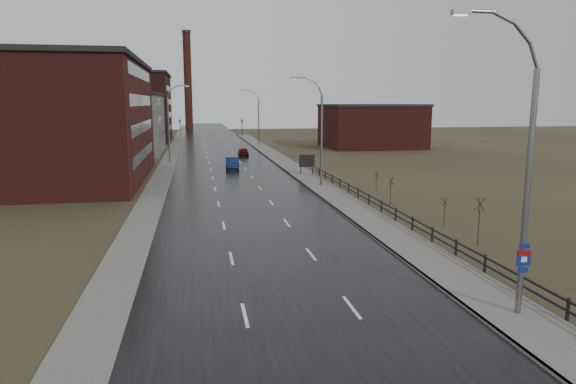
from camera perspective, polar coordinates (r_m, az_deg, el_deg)
name	(u,v)px	position (r m, az deg, el deg)	size (l,w,h in m)	color
ground	(322,358)	(18.69, 3.81, -17.95)	(320.00, 320.00, 0.00)	#2D2819
road	(225,162)	(76.63, -7.06, 3.28)	(14.00, 300.00, 0.06)	black
sidewalk_right	(321,187)	(53.28, 3.73, 0.52)	(3.20, 180.00, 0.18)	#595651
curb_right	(307,188)	(52.93, 2.14, 0.48)	(0.16, 180.00, 0.18)	slate
sidewalk_left	(168,163)	(76.62, -13.21, 3.11)	(2.40, 260.00, 0.12)	#595651
warehouse_near	(40,121)	(63.35, -25.86, 7.12)	(22.44, 28.56, 13.50)	#471914
warehouse_mid	(114,123)	(95.11, -18.73, 7.26)	(16.32, 20.40, 10.50)	slate
warehouse_far	(111,107)	(125.46, -19.08, 8.89)	(26.52, 24.48, 15.50)	#331611
building_right	(371,126)	(103.97, 9.22, 7.28)	(18.36, 16.32, 8.50)	#471914
smokestack	(188,81)	(166.17, -11.07, 12.02)	(2.70, 2.70, 30.70)	#331611
streetlight_main	(521,172)	(22.12, 24.51, 2.08)	(3.91, 0.29, 12.11)	slate
streetlight_right_mid	(319,131)	(53.60, 3.44, 6.77)	(3.36, 0.28, 11.35)	slate
streetlight_left	(170,123)	(78.16, -12.93, 7.50)	(3.36, 0.28, 11.35)	slate
streetlight_right_far	(257,117)	(106.80, -3.44, 8.30)	(3.36, 0.28, 11.35)	slate
guardrail	(399,215)	(38.07, 12.28, -2.50)	(0.10, 53.05, 1.10)	black
shrub_c	(479,220)	(33.84, 20.47, -2.89)	(0.71, 0.75, 3.03)	#382D23
shrub_d	(445,211)	(38.63, 17.00, -2.02)	(0.47, 0.50, 1.98)	#382D23
shrub_e	(391,190)	(45.23, 11.33, 0.25)	(0.58, 0.62, 2.47)	#382D23
shrub_f	(376,181)	(52.32, 9.80, 1.23)	(0.45, 0.47, 1.88)	#382D23
billboard	(307,162)	(62.32, 2.11, 3.40)	(1.94, 0.17, 2.56)	black
traffic_light_left	(180,119)	(136.14, -11.93, 7.91)	(0.58, 2.73, 5.30)	black
traffic_light_right	(242,119)	(136.62, -5.14, 8.09)	(0.58, 2.73, 5.30)	black
car_near	(232,164)	(68.03, -6.22, 3.12)	(1.70, 4.88, 1.61)	#0E1F49
car_far	(243,152)	(85.62, -4.98, 4.46)	(1.69, 4.21, 1.44)	#440C0B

